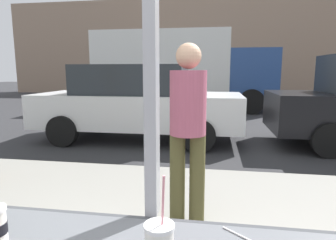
# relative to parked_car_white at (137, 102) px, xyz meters

# --- Properties ---
(ground_plane) EXTENTS (60.00, 60.00, 0.00)m
(ground_plane) POSITION_rel_parked_car_white_xyz_m (1.45, 2.75, -0.85)
(ground_plane) COLOR #2D2D30
(sidewalk_strip) EXTENTS (16.00, 2.80, 0.14)m
(sidewalk_strip) POSITION_rel_parked_car_white_xyz_m (1.45, -3.65, -0.78)
(sidewalk_strip) COLOR gray
(sidewalk_strip) RESTS_ON ground
(building_facade_far) EXTENTS (28.00, 1.20, 6.20)m
(building_facade_far) POSITION_rel_parked_car_white_xyz_m (1.45, 13.83, 2.25)
(building_facade_far) COLOR gray
(building_facade_far) RESTS_ON ground
(loose_straw) EXTENTS (0.15, 0.13, 0.01)m
(loose_straw) POSITION_rel_parked_car_white_xyz_m (1.82, -5.32, 0.09)
(loose_straw) COLOR white
(loose_straw) RESTS_ON window_counter
(parked_car_white) EXTENTS (4.50, 1.92, 1.67)m
(parked_car_white) POSITION_rel_parked_car_white_xyz_m (0.00, 0.00, 0.00)
(parked_car_white) COLOR silver
(parked_car_white) RESTS_ON ground
(box_truck) EXTENTS (7.00, 2.44, 3.06)m
(box_truck) POSITION_rel_parked_car_white_xyz_m (0.31, 5.50, 0.80)
(box_truck) COLOR silver
(box_truck) RESTS_ON ground
(pedestrian) EXTENTS (0.32, 0.32, 1.63)m
(pedestrian) POSITION_rel_parked_car_white_xyz_m (1.47, -3.79, 0.22)
(pedestrian) COLOR #4A4626
(pedestrian) RESTS_ON sidewalk_strip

